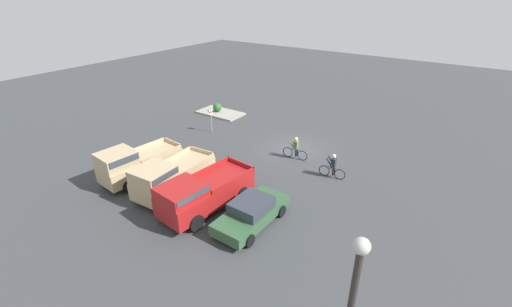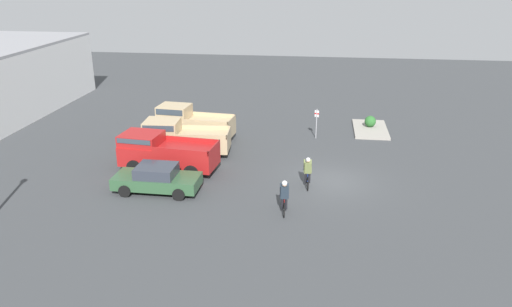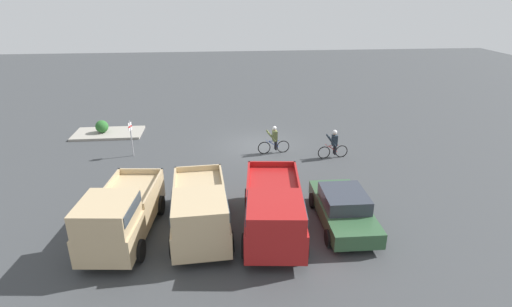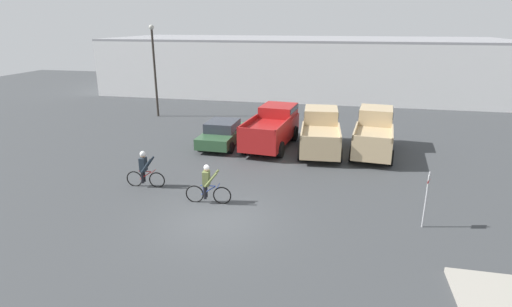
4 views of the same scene
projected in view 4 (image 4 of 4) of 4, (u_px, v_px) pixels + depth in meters
ground_plane at (218, 219)px, 14.48m from camera, size 80.00×80.00×0.00m
warehouse_building at (302, 65)px, 40.22m from camera, size 37.81×13.25×5.31m
sedan_0 at (223, 133)px, 23.05m from camera, size 2.07×4.43×1.41m
pickup_truck_0 at (273, 126)px, 22.84m from camera, size 2.72×5.62×2.11m
pickup_truck_1 at (320, 130)px, 22.08m from camera, size 2.45×5.29×2.13m
pickup_truck_2 at (374, 132)px, 21.62m from camera, size 2.50×5.19×2.26m
cyclist_0 at (207, 184)px, 15.56m from camera, size 1.84×0.49×1.62m
cyclist_1 at (144, 169)px, 17.10m from camera, size 1.73×0.48×1.64m
fire_lane_sign at (427, 194)px, 13.54m from camera, size 0.13×0.29×2.06m
lamppost at (154, 64)px, 29.10m from camera, size 0.36×0.36×6.63m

